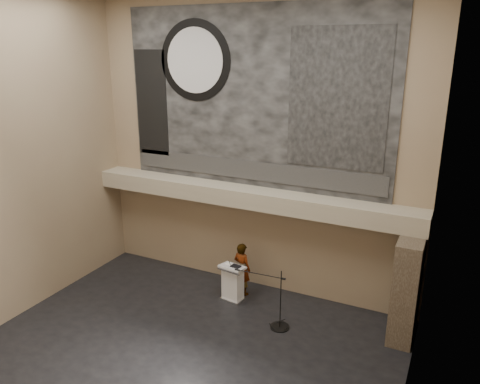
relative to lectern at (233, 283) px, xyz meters
The scene contains 20 objects.
floor 2.84m from the lectern, 89.38° to the right, with size 10.00×10.00×0.00m, color black.
wall_back 3.89m from the lectern, 88.58° to the left, with size 10.00×0.02×8.50m, color #8B7258.
wall_front 7.73m from the lectern, 89.75° to the right, with size 10.00×0.02×8.50m, color #8B7258.
wall_left 6.79m from the lectern, 150.75° to the right, with size 0.02×8.00×8.50m, color #8B7258.
wall_right 6.84m from the lectern, 28.96° to the right, with size 0.02×8.00×8.50m, color #8B7258.
soffit 2.53m from the lectern, 87.89° to the left, with size 10.00×0.80×0.50m, color tan.
sprinkler_left 2.74m from the lectern, 153.97° to the left, with size 0.04×0.04×0.06m, color #B2893D.
sprinkler_right 2.97m from the lectern, 21.66° to the left, with size 0.04×0.04×0.06m, color #B2893D.
banner 5.28m from the lectern, 88.55° to the left, with size 8.00×0.05×5.00m, color black.
banner_text_strip 3.30m from the lectern, 88.50° to the left, with size 7.76×0.02×0.55m, color #2C2C2C.
banner_clock_rim 6.50m from the lectern, 147.06° to the left, with size 2.30×2.30×0.02m, color black.
banner_clock_face 6.50m from the lectern, 147.52° to the left, with size 1.84×1.84×0.02m, color silver.
banner_building_print 5.90m from the lectern, 25.26° to the left, with size 2.60×0.02×3.60m, color black.
banner_brick_print 6.01m from the lectern, 161.21° to the left, with size 1.10×0.02×3.20m, color black.
stone_pier 4.76m from the lectern, ahead, with size 0.60×1.40×2.70m, color #3E3226.
lectern is the anchor object (origin of this frame).
binder 0.58m from the lectern, 13.80° to the right, with size 0.27×0.21×0.04m, color black.
papers 0.57m from the lectern, 167.20° to the right, with size 0.23×0.32×0.01m, color white.
speaker_person 0.53m from the lectern, 80.60° to the left, with size 0.59×0.39×1.62m, color beige.
mic_stand 1.87m from the lectern, 22.48° to the right, with size 1.54×0.52×1.65m.
Camera 1 is at (5.47, -8.00, 7.14)m, focal length 35.00 mm.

